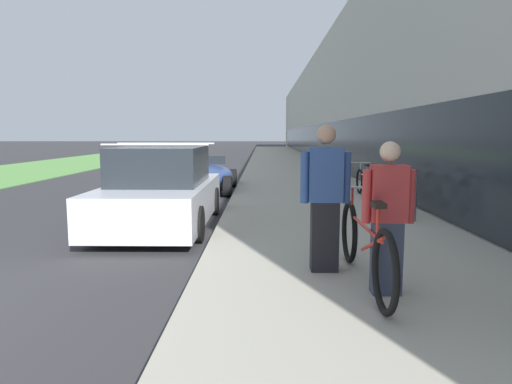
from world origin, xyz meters
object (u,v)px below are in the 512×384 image
object	(u,v)px
person_rider	(388,218)
vintage_roadster_curbside	(205,176)
person_bystander	(325,198)
bike_rack_hoop	(411,192)
tandem_bicycle	(364,246)
cruiser_bike_middle	(364,182)
parked_sedan_curbside	(162,191)
cruiser_bike_nearest	(387,191)

from	to	relation	value
person_rider	vintage_roadster_curbside	bearing A→B (deg)	107.82
person_bystander	bike_rack_hoop	distance (m)	3.98
person_rider	bike_rack_hoop	world-z (taller)	person_rider
tandem_bicycle	cruiser_bike_middle	bearing A→B (deg)	77.65
person_bystander	bike_rack_hoop	xyz separation A→B (m)	(2.09, 3.37, -0.35)
person_rider	person_bystander	distance (m)	0.94
person_rider	parked_sedan_curbside	size ratio (longest dim) A/B	0.36
person_bystander	bike_rack_hoop	size ratio (longest dim) A/B	2.03
tandem_bicycle	vintage_roadster_curbside	world-z (taller)	tandem_bicycle
person_rider	bike_rack_hoop	xyz separation A→B (m)	(1.57, 4.15, -0.26)
person_rider	person_bystander	xyz separation A→B (m)	(-0.52, 0.78, 0.09)
cruiser_bike_middle	vintage_roadster_curbside	distance (m)	4.83
parked_sedan_curbside	person_rider	bearing A→B (deg)	-51.86
person_rider	cruiser_bike_nearest	distance (m)	5.47
person_rider	cruiser_bike_middle	xyz separation A→B (m)	(1.39, 7.35, -0.41)
cruiser_bike_nearest	bike_rack_hoop	bearing A→B (deg)	-83.18
person_rider	cruiser_bike_middle	size ratio (longest dim) A/B	0.90
vintage_roadster_curbside	bike_rack_hoop	bearing A→B (deg)	-48.69
cruiser_bike_nearest	vintage_roadster_curbside	bearing A→B (deg)	137.34
parked_sedan_curbside	cruiser_bike_middle	bearing A→B (deg)	36.36
tandem_bicycle	cruiser_bike_nearest	xyz separation A→B (m)	(1.59, 4.97, -0.03)
bike_rack_hoop	vintage_roadster_curbside	world-z (taller)	vintage_roadster_curbside
person_bystander	parked_sedan_curbside	size ratio (longest dim) A/B	0.40
tandem_bicycle	parked_sedan_curbside	bearing A→B (deg)	128.83
person_rider	cruiser_bike_nearest	bearing A→B (deg)	74.72
person_bystander	tandem_bicycle	bearing A→B (deg)	-53.16
tandem_bicycle	person_bystander	bearing A→B (deg)	126.84
bike_rack_hoop	cruiser_bike_nearest	world-z (taller)	cruiser_bike_nearest
person_rider	parked_sedan_curbside	bearing A→B (deg)	128.14
cruiser_bike_middle	person_rider	bearing A→B (deg)	-100.69
person_bystander	cruiser_bike_middle	world-z (taller)	person_bystander
cruiser_bike_middle	vintage_roadster_curbside	world-z (taller)	vintage_roadster_curbside
cruiser_bike_middle	parked_sedan_curbside	world-z (taller)	parked_sedan_curbside
person_bystander	cruiser_bike_nearest	distance (m)	4.92
person_bystander	vintage_roadster_curbside	size ratio (longest dim) A/B	0.41
bike_rack_hoop	vintage_roadster_curbside	xyz separation A→B (m)	(-4.58, 5.21, -0.19)
person_rider	person_bystander	bearing A→B (deg)	123.73
tandem_bicycle	bike_rack_hoop	distance (m)	4.22
tandem_bicycle	person_rider	world-z (taller)	person_rider
cruiser_bike_middle	tandem_bicycle	bearing A→B (deg)	-102.35
tandem_bicycle	cruiser_bike_middle	xyz separation A→B (m)	(1.55, 7.05, -0.04)
tandem_bicycle	person_rider	bearing A→B (deg)	-61.90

